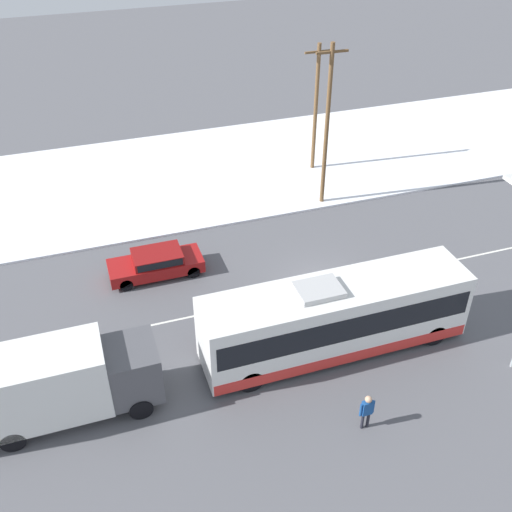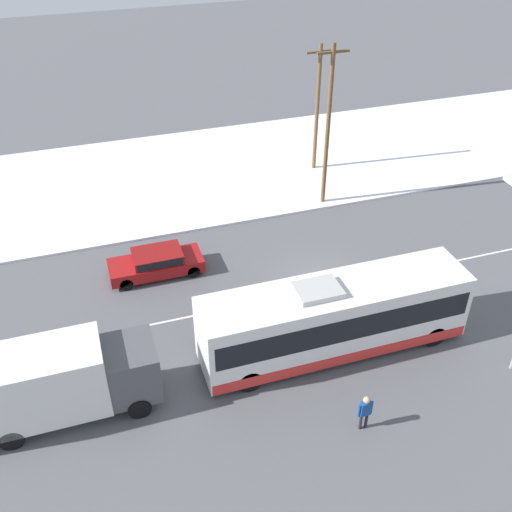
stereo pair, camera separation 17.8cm
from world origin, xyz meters
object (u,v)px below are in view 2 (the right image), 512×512
Objects in this scene: pedestrian_at_stop at (365,409)px; utility_pole_snowlot at (317,107)px; city_bus at (334,318)px; box_truck at (56,381)px; sedan_car at (157,262)px; utility_pole_roadside at (328,126)px.

pedestrian_at_stop is 21.21m from utility_pole_snowlot.
city_bus reaches higher than pedestrian_at_stop.
utility_pole_snowlot is at bearing 72.36° from pedestrian_at_stop.
city_bus is 4.32m from pedestrian_at_stop.
pedestrian_at_stop is (10.48, -4.12, -0.76)m from box_truck.
sedan_car is at bearing 56.92° from box_truck.
city_bus is at bearing 128.79° from sedan_car.
pedestrian_at_stop is 17.00m from utility_pole_roadside.
utility_pole_snowlot is at bearing 70.00° from city_bus.
utility_pole_roadside is at bearing 68.48° from city_bus.
utility_pole_roadside is (15.63, 11.61, 3.12)m from box_truck.
pedestrian_at_stop is at bearing -108.15° from utility_pole_roadside.
utility_pole_roadside is 1.16× the size of utility_pole_snowlot.
pedestrian_at_stop is (5.48, -11.80, 0.28)m from sedan_car.
sedan_car is 0.57× the size of utility_pole_snowlot.
sedan_car is 13.01m from pedestrian_at_stop.
utility_pole_roadside is (10.63, 3.93, 4.16)m from sedan_car.
utility_pole_snowlot is (16.83, 15.85, 2.48)m from box_truck.
city_bus is at bearing -111.52° from utility_pole_roadside.
pedestrian_at_stop is at bearing -107.64° from utility_pole_snowlot.
utility_pole_roadside is (5.16, 15.73, 3.88)m from pedestrian_at_stop.
sedan_car is at bearing -159.71° from utility_pole_roadside.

